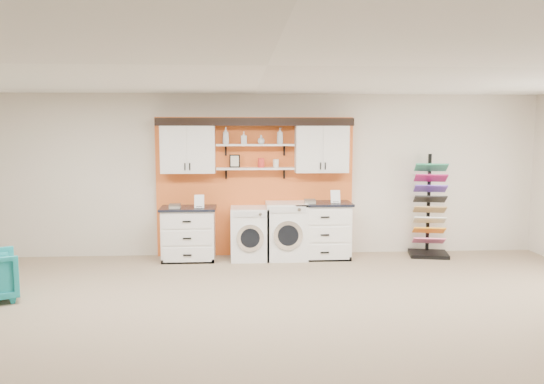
{
  "coord_description": "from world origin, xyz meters",
  "views": [
    {
      "loc": [
        -0.28,
        -5.2,
        2.18
      ],
      "look_at": [
        0.19,
        2.3,
        1.3
      ],
      "focal_mm": 35.0,
      "sensor_mm": 36.0,
      "label": 1
    }
  ],
  "objects": [
    {
      "name": "sample_rack",
      "position": [
        3.01,
        3.68,
        0.55
      ],
      "size": [
        0.74,
        0.66,
        1.77
      ],
      "rotation": [
        0.0,
        0.0,
        -0.21
      ],
      "color": "black",
      "rests_on": "floor"
    },
    {
      "name": "washer",
      "position": [
        -0.1,
        3.64,
        0.44
      ],
      "size": [
        0.63,
        0.71,
        0.89
      ],
      "color": "white",
      "rests_on": "floor"
    },
    {
      "name": "upper_cabinet_right",
      "position": [
        1.13,
        3.79,
        1.88
      ],
      "size": [
        0.9,
        0.35,
        0.84
      ],
      "color": "white",
      "rests_on": "wall_back"
    },
    {
      "name": "floor",
      "position": [
        0.0,
        0.0,
        0.0
      ],
      "size": [
        10.0,
        10.0,
        0.0
      ],
      "primitive_type": "plane",
      "color": "gray",
      "rests_on": "ground"
    },
    {
      "name": "canister_red",
      "position": [
        0.1,
        3.8,
        1.62
      ],
      "size": [
        0.11,
        0.11,
        0.16
      ],
      "primitive_type": "cylinder",
      "color": "red",
      "rests_on": "shelf_lower"
    },
    {
      "name": "soap_bottle_a",
      "position": [
        -0.5,
        3.8,
        2.09
      ],
      "size": [
        0.13,
        0.13,
        0.28
      ],
      "primitive_type": "imported",
      "rotation": [
        0.0,
        0.0,
        2.91
      ],
      "color": "silver",
      "rests_on": "shelf_upper"
    },
    {
      "name": "ceiling",
      "position": [
        0.0,
        0.0,
        2.8
      ],
      "size": [
        10.0,
        10.0,
        0.0
      ],
      "primitive_type": "plane",
      "rotation": [
        3.14,
        0.0,
        0.0
      ],
      "color": "white",
      "rests_on": "wall_back"
    },
    {
      "name": "dryer",
      "position": [
        0.52,
        3.64,
        0.48
      ],
      "size": [
        0.69,
        0.71,
        0.96
      ],
      "color": "white",
      "rests_on": "floor"
    },
    {
      "name": "canister_cream",
      "position": [
        0.35,
        3.8,
        1.61
      ],
      "size": [
        0.1,
        0.1,
        0.14
      ],
      "primitive_type": "cylinder",
      "color": "silver",
      "rests_on": "shelf_lower"
    },
    {
      "name": "base_cabinet_left",
      "position": [
        -1.13,
        3.64,
        0.45
      ],
      "size": [
        0.92,
        0.66,
        0.9
      ],
      "color": "white",
      "rests_on": "floor"
    },
    {
      "name": "accent_panel",
      "position": [
        0.0,
        3.96,
        1.2
      ],
      "size": [
        3.4,
        0.07,
        2.4
      ],
      "primitive_type": "cube",
      "color": "orange",
      "rests_on": "wall_back"
    },
    {
      "name": "wall_back",
      "position": [
        0.0,
        4.0,
        1.4
      ],
      "size": [
        10.0,
        0.0,
        10.0
      ],
      "primitive_type": "plane",
      "rotation": [
        1.57,
        0.0,
        0.0
      ],
      "color": "beige",
      "rests_on": "floor"
    },
    {
      "name": "soap_bottle_b",
      "position": [
        -0.19,
        3.8,
        2.05
      ],
      "size": [
        0.1,
        0.1,
        0.21
      ],
      "primitive_type": "imported",
      "rotation": [
        0.0,
        0.0,
        0.02
      ],
      "color": "silver",
      "rests_on": "shelf_upper"
    },
    {
      "name": "shelf_upper",
      "position": [
        0.0,
        3.8,
        1.93
      ],
      "size": [
        1.32,
        0.28,
        0.03
      ],
      "primitive_type": "cube",
      "color": "white",
      "rests_on": "wall_back"
    },
    {
      "name": "upper_cabinet_left",
      "position": [
        -1.13,
        3.79,
        1.88
      ],
      "size": [
        0.9,
        0.35,
        0.84
      ],
      "color": "white",
      "rests_on": "wall_back"
    },
    {
      "name": "soap_bottle_d",
      "position": [
        0.42,
        3.8,
        2.08
      ],
      "size": [
        0.15,
        0.15,
        0.28
      ],
      "primitive_type": "imported",
      "rotation": [
        0.0,
        0.0,
        2.28
      ],
      "color": "silver",
      "rests_on": "shelf_upper"
    },
    {
      "name": "base_cabinet_right",
      "position": [
        1.13,
        3.64,
        0.48
      ],
      "size": [
        0.98,
        0.66,
        0.96
      ],
      "color": "white",
      "rests_on": "floor"
    },
    {
      "name": "shelf_lower",
      "position": [
        0.0,
        3.8,
        1.53
      ],
      "size": [
        1.32,
        0.28,
        0.03
      ],
      "primitive_type": "cube",
      "color": "white",
      "rests_on": "wall_back"
    },
    {
      "name": "soap_bottle_c",
      "position": [
        0.1,
        3.8,
        2.02
      ],
      "size": [
        0.14,
        0.14,
        0.15
      ],
      "primitive_type": "imported",
      "rotation": [
        0.0,
        0.0,
        4.9
      ],
      "color": "silver",
      "rests_on": "shelf_upper"
    },
    {
      "name": "picture_frame",
      "position": [
        -0.35,
        3.85,
        1.66
      ],
      "size": [
        0.18,
        0.02,
        0.22
      ],
      "color": "black",
      "rests_on": "shelf_lower"
    },
    {
      "name": "crown_molding",
      "position": [
        0.0,
        3.81,
        2.33
      ],
      "size": [
        3.3,
        0.41,
        0.13
      ],
      "color": "black",
      "rests_on": "wall_back"
    }
  ]
}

